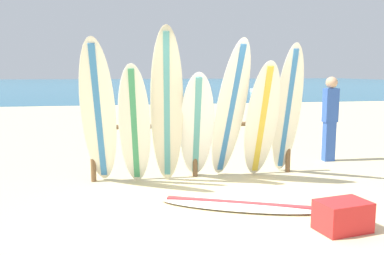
{
  "coord_description": "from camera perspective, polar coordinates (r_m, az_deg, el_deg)",
  "views": [
    {
      "loc": [
        -1.59,
        -4.79,
        1.87
      ],
      "look_at": [
        -0.2,
        2.39,
        0.84
      ],
      "focal_mm": 37.52,
      "sensor_mm": 36.0,
      "label": 1
    }
  ],
  "objects": [
    {
      "name": "ground_plane",
      "position": [
        5.38,
        7.11,
        -12.36
      ],
      "size": [
        120.0,
        120.0,
        0.0
      ],
      "primitive_type": "plane",
      "color": "beige"
    },
    {
      "name": "ocean_water",
      "position": [
        62.84,
        -9.5,
        6.22
      ],
      "size": [
        120.0,
        80.0,
        0.01
      ],
      "primitive_type": "cube",
      "color": "#196B93",
      "rests_on": "ground"
    },
    {
      "name": "surfboard_rack",
      "position": [
        7.11,
        0.46,
        -1.24
      ],
      "size": [
        3.65,
        0.09,
        1.08
      ],
      "color": "brown",
      "rests_on": "ground"
    },
    {
      "name": "surfboard_leaning_far_left",
      "position": [
        6.52,
        -13.16,
        1.87
      ],
      "size": [
        0.65,
        1.17,
        2.39
      ],
      "color": "white",
      "rests_on": "ground"
    },
    {
      "name": "surfboard_leaning_left",
      "position": [
        6.6,
        -8.19,
        0.41
      ],
      "size": [
        0.62,
        0.68,
        2.01
      ],
      "color": "white",
      "rests_on": "ground"
    },
    {
      "name": "surfboard_leaning_center_left",
      "position": [
        6.58,
        -3.6,
        3.03
      ],
      "size": [
        0.62,
        0.69,
        2.6
      ],
      "color": "beige",
      "rests_on": "ground"
    },
    {
      "name": "surfboard_leaning_center",
      "position": [
        6.79,
        0.69,
        0.16
      ],
      "size": [
        0.69,
        1.03,
        1.88
      ],
      "color": "white",
      "rests_on": "ground"
    },
    {
      "name": "surfboard_leaning_center_right",
      "position": [
        6.81,
        5.46,
        2.38
      ],
      "size": [
        0.68,
        1.1,
        2.41
      ],
      "color": "white",
      "rests_on": "ground"
    },
    {
      "name": "surfboard_leaning_right",
      "position": [
        6.94,
        9.88,
        0.95
      ],
      "size": [
        0.61,
        0.91,
        2.06
      ],
      "color": "white",
      "rests_on": "ground"
    },
    {
      "name": "surfboard_leaning_far_right",
      "position": [
        7.28,
        13.39,
        2.33
      ],
      "size": [
        0.62,
        1.04,
        2.35
      ],
      "color": "white",
      "rests_on": "ground"
    },
    {
      "name": "surfboard_lying_on_sand",
      "position": [
        5.71,
        6.76,
        -10.76
      ],
      "size": [
        2.29,
        1.43,
        0.08
      ],
      "color": "white",
      "rests_on": "ground"
    },
    {
      "name": "beachgoer_standing",
      "position": [
        8.82,
        19.04,
        1.75
      ],
      "size": [
        0.29,
        0.24,
        1.77
      ],
      "color": "#3359B2",
      "rests_on": "ground"
    },
    {
      "name": "small_boat_offshore",
      "position": [
        35.57,
        9.38,
        5.33
      ],
      "size": [
        1.06,
        2.6,
        0.71
      ],
      "color": "silver",
      "rests_on": "ocean_water"
    },
    {
      "name": "cooler_box",
      "position": [
        5.16,
        20.63,
        -11.61
      ],
      "size": [
        0.66,
        0.49,
        0.36
      ],
      "primitive_type": "cube",
      "rotation": [
        0.0,
        0.0,
        0.16
      ],
      "color": "red",
      "rests_on": "ground"
    }
  ]
}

